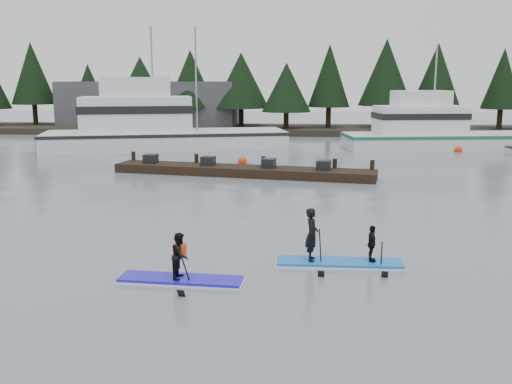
# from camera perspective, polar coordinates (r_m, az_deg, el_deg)

# --- Properties ---
(ground) EXTENTS (160.00, 160.00, 0.00)m
(ground) POSITION_cam_1_polar(r_m,az_deg,el_deg) (15.74, -1.69, -8.19)
(ground) COLOR slate
(ground) RESTS_ON ground
(far_shore) EXTENTS (70.00, 8.00, 0.60)m
(far_shore) POSITION_cam_1_polar(r_m,az_deg,el_deg) (57.00, 2.79, 6.24)
(far_shore) COLOR #2D281E
(far_shore) RESTS_ON ground
(treeline) EXTENTS (60.00, 4.00, 8.00)m
(treeline) POSITION_cam_1_polar(r_m,az_deg,el_deg) (57.03, 2.78, 5.94)
(treeline) COLOR black
(treeline) RESTS_ON ground
(waterfront_building) EXTENTS (18.00, 6.00, 5.00)m
(waterfront_building) POSITION_cam_1_polar(r_m,az_deg,el_deg) (60.86, -10.58, 8.46)
(waterfront_building) COLOR #4C4C51
(waterfront_building) RESTS_ON ground
(fishing_boat_large) EXTENTS (18.79, 9.25, 10.17)m
(fishing_boat_large) POSITION_cam_1_polar(r_m,az_deg,el_deg) (44.44, -9.67, 5.31)
(fishing_boat_large) COLOR silver
(fishing_boat_large) RESTS_ON ground
(fishing_boat_medium) EXTENTS (15.11, 6.33, 8.70)m
(fishing_boat_medium) POSITION_cam_1_polar(r_m,az_deg,el_deg) (46.00, 17.51, 4.95)
(fishing_boat_medium) COLOR silver
(fishing_boat_medium) RESTS_ON ground
(floating_dock) EXTENTS (14.72, 4.60, 0.49)m
(floating_dock) POSITION_cam_1_polar(r_m,az_deg,el_deg) (31.53, -1.37, 2.11)
(floating_dock) COLOR black
(floating_dock) RESTS_ON ground
(buoy_c) EXTENTS (0.54, 0.54, 0.54)m
(buoy_c) POSITION_cam_1_polar(r_m,az_deg,el_deg) (44.38, 19.57, 3.80)
(buoy_c) COLOR red
(buoy_c) RESTS_ON ground
(buoy_a) EXTENTS (0.59, 0.59, 0.59)m
(buoy_a) POSITION_cam_1_polar(r_m,az_deg,el_deg) (43.28, -11.26, 4.06)
(buoy_a) COLOR red
(buoy_a) RESTS_ON ground
(buoy_b) EXTENTS (0.57, 0.57, 0.57)m
(buoy_b) POSITION_cam_1_polar(r_m,az_deg,el_deg) (35.99, -1.37, 2.86)
(buoy_b) COLOR red
(buoy_b) RESTS_ON ground
(paddleboard_solo) EXTENTS (3.29, 1.17, 1.81)m
(paddleboard_solo) POSITION_cam_1_polar(r_m,az_deg,el_deg) (15.14, -7.56, -7.42)
(paddleboard_solo) COLOR #1F16D0
(paddleboard_solo) RESTS_ON ground
(paddleboard_duo) EXTENTS (3.58, 1.11, 2.18)m
(paddleboard_duo) POSITION_cam_1_polar(r_m,az_deg,el_deg) (16.49, 7.98, -5.64)
(paddleboard_duo) COLOR blue
(paddleboard_duo) RESTS_ON ground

